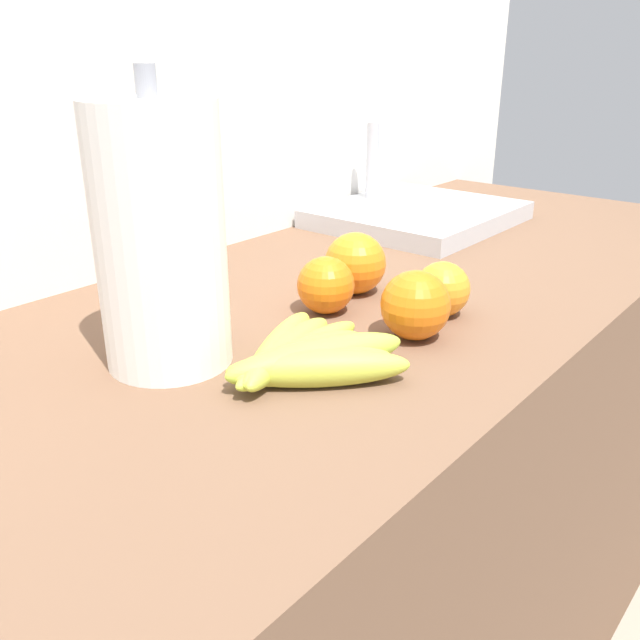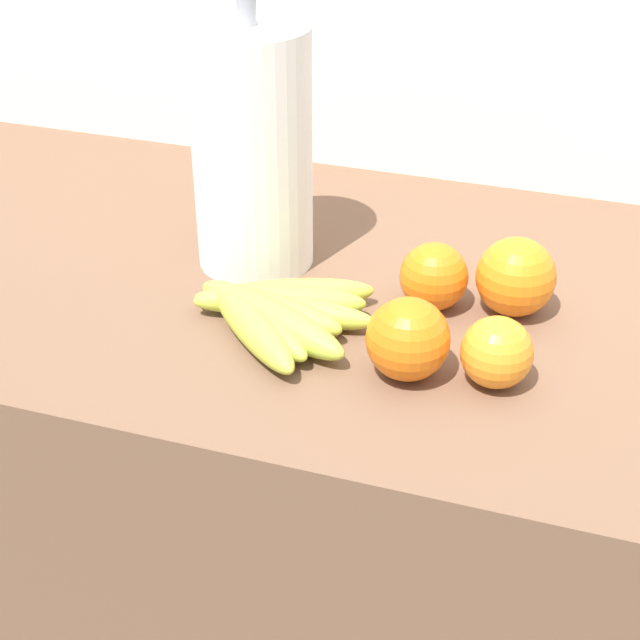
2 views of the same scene
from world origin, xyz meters
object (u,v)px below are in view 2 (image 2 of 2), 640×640
orange_right (408,339)px  orange_front (497,352)px  paper_towel_roll (252,150)px  banana_bunch (271,312)px  orange_back_left (516,276)px  orange_far_right (434,277)px

orange_right → orange_front: orange_right is taller
paper_towel_roll → banana_bunch: bearing=-62.9°
orange_front → orange_back_left: bearing=91.1°
orange_right → paper_towel_roll: bearing=142.4°
orange_right → paper_towel_roll: paper_towel_roll is taller
orange_far_right → paper_towel_roll: paper_towel_roll is taller
banana_bunch → orange_far_right: 0.17m
banana_bunch → paper_towel_roll: size_ratio=0.67×
banana_bunch → orange_front: orange_front is taller
orange_front → paper_towel_roll: (-0.30, 0.15, 0.10)m
orange_front → orange_far_right: orange_far_right is taller
orange_far_right → banana_bunch: bearing=-148.3°
orange_right → orange_far_right: size_ratio=1.11×
orange_front → banana_bunch: bearing=173.8°
orange_right → orange_front: (0.08, 0.01, -0.01)m
orange_back_left → orange_far_right: size_ratio=1.15×
orange_back_left → paper_towel_roll: paper_towel_roll is taller
banana_bunch → orange_front: bearing=-6.2°
orange_back_left → orange_far_right: orange_back_left is taller
orange_front → orange_far_right: size_ratio=0.95×
banana_bunch → orange_back_left: size_ratio=2.41×
orange_back_left → banana_bunch: bearing=-154.4°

